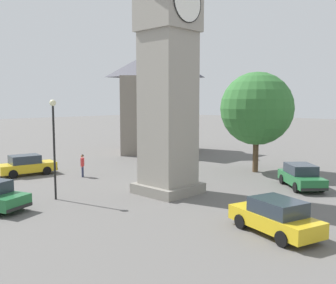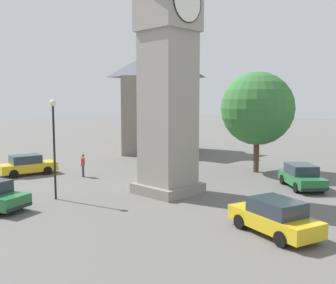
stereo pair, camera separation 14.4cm
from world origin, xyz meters
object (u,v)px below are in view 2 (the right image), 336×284
car_red_corner (301,176)px  car_blue_kerb (27,165)px  clock_tower (168,20)px  lamp_post (54,134)px  car_silver_kerb (274,217)px  tree (257,109)px  pedestrian (83,163)px  building_terrace_right (156,100)px

car_red_corner → car_blue_kerb: bearing=121.6°
clock_tower → car_blue_kerb: size_ratio=4.07×
car_blue_kerb → lamp_post: (-2.19, -8.09, 2.98)m
clock_tower → car_red_corner: bearing=-37.0°
car_silver_kerb → car_red_corner: bearing=18.9°
car_blue_kerb → tree: size_ratio=0.56×
clock_tower → tree: (9.78, -0.16, -5.33)m
car_red_corner → pedestrian: pedestrian is taller
tree → pedestrian: bearing=142.8°
clock_tower → lamp_post: clock_tower is taller
car_blue_kerb → car_silver_kerb: size_ratio=0.98×
car_blue_kerb → car_red_corner: 19.80m
pedestrian → lamp_post: bearing=-137.0°
clock_tower → car_blue_kerb: 15.43m
car_silver_kerb → pedestrian: pedestrian is taller
tree → building_terrace_right: bearing=78.5°
clock_tower → pedestrian: clock_tower is taller
car_silver_kerb → tree: size_ratio=0.57×
car_red_corner → tree: tree is taller
clock_tower → lamp_post: (-5.60, 3.53, -6.59)m
clock_tower → car_blue_kerb: (-3.42, 11.61, -9.56)m
car_blue_kerb → tree: (13.20, -11.77, 4.23)m
tree → lamp_post: (-15.39, 3.68, -1.25)m
car_silver_kerb → pedestrian: bearing=85.7°
car_silver_kerb → pedestrian: (1.22, 16.28, 0.25)m
building_terrace_right → car_blue_kerb: bearing=-170.8°
pedestrian → tree: bearing=-37.2°
pedestrian → building_terrace_right: building_terrace_right is taller
clock_tower → car_red_corner: 12.94m
car_blue_kerb → car_red_corner: (10.37, -16.87, 0.00)m
building_terrace_right → car_silver_kerb: bearing=-123.3°
clock_tower → building_terrace_right: (12.72, 14.23, -4.67)m
pedestrian → lamp_post: lamp_post is taller
car_silver_kerb → building_terrace_right: 27.45m
car_blue_kerb → pedestrian: 4.48m
car_red_corner → clock_tower: bearing=143.0°
pedestrian → clock_tower: bearing=-83.7°
clock_tower → car_red_corner: clock_tower is taller
lamp_post → building_terrace_right: bearing=30.3°
pedestrian → tree: tree is taller
clock_tower → car_red_corner: size_ratio=4.27×
clock_tower → pedestrian: bearing=96.3°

